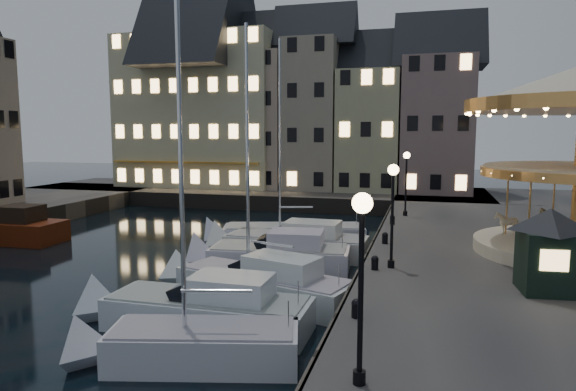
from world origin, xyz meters
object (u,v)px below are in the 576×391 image
(streetlamp_c, at_px, (406,174))
(motorboat_a, at_px, (184,347))
(motorboat_d, at_px, (272,256))
(motorboat_e, at_px, (289,244))
(red_fishing_boat, at_px, (3,230))
(bollard_d, at_px, (392,219))
(bollard_b, at_px, (375,262))
(streetlamp_b, at_px, (393,201))
(ticket_kiosk, at_px, (549,236))
(motorboat_b, at_px, (197,310))
(bollard_a, at_px, (356,307))
(motorboat_f, at_px, (284,235))
(motorboat_c, at_px, (255,283))
(streetlamp_a, at_px, (361,261))
(bollard_c, at_px, (385,237))

(streetlamp_c, xyz_separation_m, motorboat_a, (-5.34, -21.15, -3.48))
(motorboat_d, distance_m, motorboat_e, 2.98)
(streetlamp_c, bearing_deg, red_fishing_boat, -160.68)
(motorboat_a, bearing_deg, motorboat_d, 93.47)
(bollard_d, bearing_deg, motorboat_a, -105.02)
(streetlamp_c, bearing_deg, motorboat_e, -128.70)
(bollard_b, xyz_separation_m, motorboat_d, (-5.39, 3.65, -0.96))
(streetlamp_b, distance_m, ticket_kiosk, 5.70)
(streetlamp_b, relative_size, ticket_kiosk, 1.27)
(motorboat_b, height_order, motorboat_e, same)
(bollard_a, xyz_separation_m, motorboat_e, (-5.30, 12.13, -0.96))
(motorboat_b, bearing_deg, motorboat_f, 93.09)
(motorboat_d, xyz_separation_m, red_fishing_boat, (-18.02, 1.93, 0.06))
(red_fishing_boat, relative_size, ticket_kiosk, 2.44)
(streetlamp_c, distance_m, motorboat_f, 9.06)
(bollard_b, relative_size, ticket_kiosk, 0.17)
(red_fishing_boat, bearing_deg, streetlamp_c, 19.32)
(ticket_kiosk, bearing_deg, bollard_b, 167.10)
(streetlamp_c, bearing_deg, motorboat_a, -104.16)
(motorboat_b, distance_m, ticket_kiosk, 12.22)
(ticket_kiosk, bearing_deg, motorboat_c, 178.08)
(streetlamp_b, bearing_deg, bollard_b, -140.19)
(motorboat_c, xyz_separation_m, motorboat_d, (-0.72, 4.66, -0.04))
(motorboat_d, bearing_deg, red_fishing_boat, 173.89)
(motorboat_a, xyz_separation_m, ticket_kiosk, (10.67, 5.79, 2.71))
(streetlamp_a, xyz_separation_m, motorboat_c, (-5.27, 8.50, -3.34))
(streetlamp_b, xyz_separation_m, ticket_kiosk, (5.33, -1.86, -0.77))
(streetlamp_c, height_order, motorboat_b, streetlamp_c)
(streetlamp_a, relative_size, motorboat_d, 0.53)
(motorboat_e, relative_size, red_fishing_boat, 1.09)
(streetlamp_c, bearing_deg, bollard_d, -99.73)
(bollard_a, height_order, motorboat_f, motorboat_f)
(streetlamp_b, bearing_deg, ticket_kiosk, -19.21)
(bollard_b, relative_size, bollard_c, 1.00)
(streetlamp_a, distance_m, bollard_a, 4.71)
(motorboat_d, bearing_deg, bollard_c, 14.03)
(motorboat_f, bearing_deg, motorboat_b, -86.91)
(streetlamp_a, xyz_separation_m, motorboat_b, (-6.19, 5.04, -3.37))
(bollard_b, bearing_deg, ticket_kiosk, -12.90)
(motorboat_a, height_order, motorboat_c, motorboat_c)
(ticket_kiosk, bearing_deg, streetlamp_a, -123.23)
(motorboat_f, bearing_deg, streetlamp_b, -51.84)
(motorboat_a, bearing_deg, motorboat_c, 89.37)
(bollard_d, xyz_separation_m, motorboat_e, (-5.30, -3.87, -0.96))
(streetlamp_a, height_order, motorboat_c, motorboat_c)
(motorboat_f, bearing_deg, streetlamp_c, 33.98)
(motorboat_b, xyz_separation_m, motorboat_c, (0.92, 3.45, 0.04))
(motorboat_c, relative_size, ticket_kiosk, 3.44)
(bollard_c, relative_size, red_fishing_boat, 0.07)
(streetlamp_b, height_order, bollard_c, streetlamp_b)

